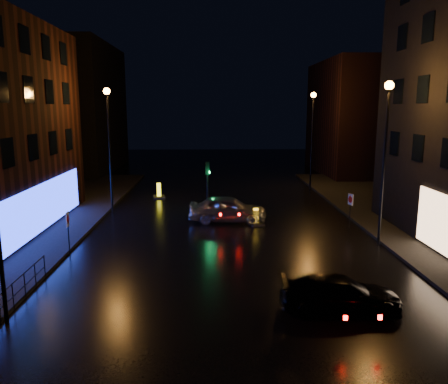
{
  "coord_description": "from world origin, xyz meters",
  "views": [
    {
      "loc": [
        -0.96,
        -15.68,
        7.07
      ],
      "look_at": [
        -0.29,
        6.42,
        2.8
      ],
      "focal_mm": 35.0,
      "sensor_mm": 36.0,
      "label": 1
    }
  ],
  "objects_px": {
    "traffic_signal": "(208,204)",
    "road_sign_right": "(350,202)",
    "dark_sedan": "(340,294)",
    "silver_hatchback": "(228,209)",
    "road_sign_left": "(68,223)",
    "bollard_far": "(159,194)",
    "bollard_near": "(256,221)"
  },
  "relations": [
    {
      "from": "traffic_signal",
      "to": "silver_hatchback",
      "type": "bearing_deg",
      "value": -66.53
    },
    {
      "from": "road_sign_right",
      "to": "bollard_far",
      "type": "bearing_deg",
      "value": -51.27
    },
    {
      "from": "dark_sedan",
      "to": "bollard_far",
      "type": "distance_m",
      "value": 21.95
    },
    {
      "from": "bollard_far",
      "to": "traffic_signal",
      "type": "bearing_deg",
      "value": -60.25
    },
    {
      "from": "silver_hatchback",
      "to": "bollard_near",
      "type": "height_order",
      "value": "silver_hatchback"
    },
    {
      "from": "traffic_signal",
      "to": "dark_sedan",
      "type": "bearing_deg",
      "value": -72.76
    },
    {
      "from": "bollard_near",
      "to": "road_sign_right",
      "type": "distance_m",
      "value": 5.77
    },
    {
      "from": "silver_hatchback",
      "to": "dark_sedan",
      "type": "xyz_separation_m",
      "value": [
        3.49,
        -12.44,
        -0.21
      ]
    },
    {
      "from": "silver_hatchback",
      "to": "road_sign_left",
      "type": "xyz_separation_m",
      "value": [
        -7.99,
        -6.09,
        0.76
      ]
    },
    {
      "from": "dark_sedan",
      "to": "bollard_near",
      "type": "height_order",
      "value": "dark_sedan"
    },
    {
      "from": "traffic_signal",
      "to": "road_sign_left",
      "type": "height_order",
      "value": "traffic_signal"
    },
    {
      "from": "silver_hatchback",
      "to": "bollard_far",
      "type": "relative_size",
      "value": 3.28
    },
    {
      "from": "silver_hatchback",
      "to": "road_sign_right",
      "type": "xyz_separation_m",
      "value": [
        7.24,
        -1.64,
        0.73
      ]
    },
    {
      "from": "silver_hatchback",
      "to": "bollard_near",
      "type": "xyz_separation_m",
      "value": [
        1.69,
        -0.72,
        -0.6
      ]
    },
    {
      "from": "silver_hatchback",
      "to": "road_sign_right",
      "type": "height_order",
      "value": "road_sign_right"
    },
    {
      "from": "traffic_signal",
      "to": "road_sign_right",
      "type": "height_order",
      "value": "traffic_signal"
    },
    {
      "from": "bollard_far",
      "to": "road_sign_left",
      "type": "height_order",
      "value": "road_sign_left"
    },
    {
      "from": "traffic_signal",
      "to": "bollard_near",
      "type": "distance_m",
      "value": 4.75
    },
    {
      "from": "dark_sedan",
      "to": "road_sign_right",
      "type": "bearing_deg",
      "value": -15.88
    },
    {
      "from": "traffic_signal",
      "to": "dark_sedan",
      "type": "height_order",
      "value": "traffic_signal"
    },
    {
      "from": "dark_sedan",
      "to": "bollard_far",
      "type": "bearing_deg",
      "value": 26.65
    },
    {
      "from": "silver_hatchback",
      "to": "road_sign_left",
      "type": "relative_size",
      "value": 2.29
    },
    {
      "from": "silver_hatchback",
      "to": "road_sign_left",
      "type": "bearing_deg",
      "value": 131.59
    },
    {
      "from": "dark_sedan",
      "to": "traffic_signal",
      "type": "bearing_deg",
      "value": 20.5
    },
    {
      "from": "bollard_near",
      "to": "bollard_far",
      "type": "bearing_deg",
      "value": 112.61
    },
    {
      "from": "bollard_near",
      "to": "bollard_far",
      "type": "relative_size",
      "value": 0.9
    },
    {
      "from": "road_sign_left",
      "to": "silver_hatchback",
      "type": "bearing_deg",
      "value": 30.9
    },
    {
      "from": "bollard_far",
      "to": "road_sign_left",
      "type": "distance_m",
      "value": 14.13
    },
    {
      "from": "traffic_signal",
      "to": "bollard_near",
      "type": "height_order",
      "value": "traffic_signal"
    },
    {
      "from": "silver_hatchback",
      "to": "bollard_near",
      "type": "relative_size",
      "value": 3.64
    },
    {
      "from": "road_sign_left",
      "to": "road_sign_right",
      "type": "distance_m",
      "value": 15.86
    },
    {
      "from": "silver_hatchback",
      "to": "road_sign_right",
      "type": "distance_m",
      "value": 7.46
    }
  ]
}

